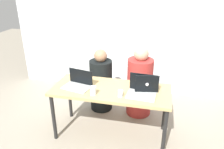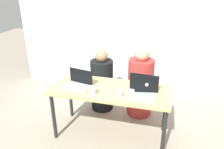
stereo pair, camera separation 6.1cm
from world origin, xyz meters
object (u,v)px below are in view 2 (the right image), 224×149
person_on_left (102,83)px  water_glass_right (120,94)px  person_on_right (140,85)px  laptop_front_left (78,83)px  water_glass_left (93,91)px  laptop_back_right (146,87)px  laptop_front_right (142,91)px

person_on_left → water_glass_right: person_on_left is taller
person_on_right → laptop_front_left: person_on_right is taller
water_glass_left → water_glass_right: 0.35m
person_on_left → person_on_right: person_on_right is taller
person_on_right → water_glass_left: size_ratio=10.11×
laptop_back_right → laptop_front_right: same height
person_on_right → laptop_front_left: size_ratio=2.89×
person_on_left → water_glass_right: size_ratio=12.20×
laptop_front_left → water_glass_right: 0.63m
laptop_front_left → water_glass_right: laptop_front_left is taller
person_on_left → water_glass_left: 0.92m
laptop_front_right → water_glass_left: laptop_front_right is taller
laptop_front_left → laptop_back_right: laptop_back_right is taller
laptop_front_right → water_glass_left: bearing=-161.9°
laptop_front_left → laptop_front_right: laptop_front_right is taller
laptop_front_left → water_glass_left: (0.26, -0.16, 0.00)m
person_on_right → laptop_front_right: 0.76m
person_on_left → laptop_front_right: 1.06m
person_on_right → laptop_front_right: bearing=99.9°
water_glass_left → laptop_back_right: bearing=23.1°
person_on_right → water_glass_right: bearing=81.1°
person_on_right → person_on_left: bearing=1.9°
laptop_front_left → water_glass_left: bearing=-19.7°
person_on_right → laptop_front_right: (0.10, -0.70, 0.28)m
laptop_back_right → laptop_front_right: size_ratio=0.91×
person_on_right → water_glass_left: 1.02m
laptop_front_left → laptop_front_right: (0.86, -0.01, 0.00)m
person_on_left → water_glass_left: size_ratio=9.30×
laptop_back_right → water_glass_right: bearing=29.6°
laptop_back_right → water_glass_right: (-0.29, -0.25, -0.02)m
person_on_left → person_on_right: bearing=-173.1°
laptop_front_left → water_glass_left: laptop_front_left is taller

